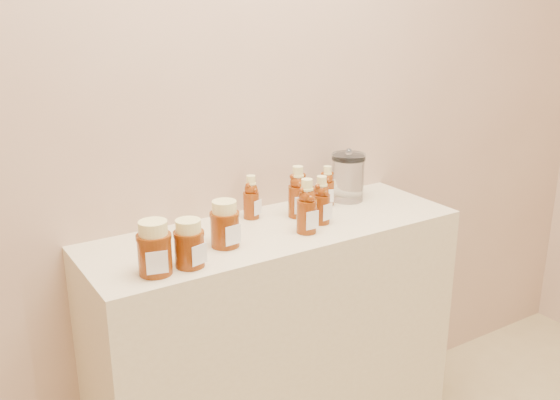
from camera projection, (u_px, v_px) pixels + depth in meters
wall_back at (242, 74)px, 1.95m from camera, size 3.50×0.02×2.70m
display_table at (276, 354)px, 2.07m from camera, size 1.20×0.40×0.90m
bear_bottle_back_left at (251, 194)px, 1.99m from camera, size 0.07×0.07×0.16m
bear_bottle_back_mid at (298, 188)px, 2.00m from camera, size 0.08×0.08×0.19m
bear_bottle_back_right at (327, 183)px, 2.12m from camera, size 0.07×0.07×0.15m
bear_bottle_front_left at (307, 203)px, 1.87m from camera, size 0.07×0.07×0.19m
bear_bottle_front_right at (321, 197)px, 1.95m from camera, size 0.07×0.07×0.17m
honey_jar_left at (189, 243)px, 1.64m from camera, size 0.10×0.10×0.13m
honey_jar_back at (225, 224)px, 1.77m from camera, size 0.09×0.09×0.14m
honey_jar_front at (154, 248)px, 1.59m from camera, size 0.11×0.11×0.14m
glass_canister at (348, 175)px, 2.17m from camera, size 0.15×0.15×0.18m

